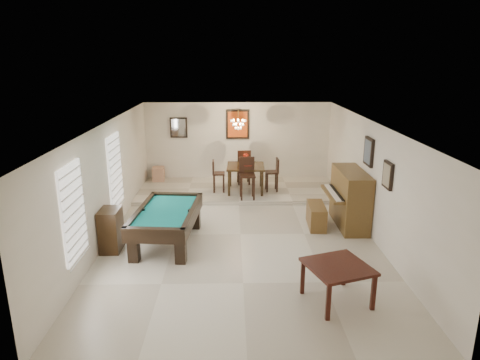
{
  "coord_description": "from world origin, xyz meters",
  "views": [
    {
      "loc": [
        -0.2,
        -9.26,
        4.01
      ],
      "look_at": [
        0.0,
        0.6,
        1.15
      ],
      "focal_mm": 32.0,
      "sensor_mm": 36.0,
      "label": 1
    }
  ],
  "objects_px": {
    "apothecary_chest": "(111,230)",
    "corner_bench": "(158,174)",
    "square_table": "(337,283)",
    "dining_chair_west": "(219,176)",
    "dining_chair_south": "(247,179)",
    "chandelier": "(238,121)",
    "pool_table": "(167,227)",
    "piano_bench": "(316,216)",
    "flower_vase": "(246,157)",
    "dining_table": "(246,176)",
    "dining_chair_east": "(272,175)",
    "upright_piano": "(343,198)",
    "dining_chair_north": "(244,167)"
  },
  "relations": [
    {
      "from": "pool_table",
      "to": "dining_chair_east",
      "type": "xyz_separation_m",
      "value": [
        2.62,
        3.44,
        0.23
      ]
    },
    {
      "from": "upright_piano",
      "to": "dining_table",
      "type": "bearing_deg",
      "value": 133.2
    },
    {
      "from": "apothecary_chest",
      "to": "corner_bench",
      "type": "bearing_deg",
      "value": 87.79
    },
    {
      "from": "flower_vase",
      "to": "dining_chair_east",
      "type": "bearing_deg",
      "value": 0.25
    },
    {
      "from": "square_table",
      "to": "apothecary_chest",
      "type": "distance_m",
      "value": 4.82
    },
    {
      "from": "pool_table",
      "to": "square_table",
      "type": "relative_size",
      "value": 2.37
    },
    {
      "from": "flower_vase",
      "to": "square_table",
      "type": "bearing_deg",
      "value": -77.0
    },
    {
      "from": "dining_chair_north",
      "to": "dining_chair_west",
      "type": "height_order",
      "value": "dining_chair_north"
    },
    {
      "from": "upright_piano",
      "to": "dining_chair_north",
      "type": "relative_size",
      "value": 1.49
    },
    {
      "from": "apothecary_chest",
      "to": "dining_chair_west",
      "type": "xyz_separation_m",
      "value": [
        2.19,
        3.73,
        0.14
      ]
    },
    {
      "from": "pool_table",
      "to": "apothecary_chest",
      "type": "distance_m",
      "value": 1.19
    },
    {
      "from": "pool_table",
      "to": "piano_bench",
      "type": "relative_size",
      "value": 2.34
    },
    {
      "from": "dining_chair_west",
      "to": "square_table",
      "type": "bearing_deg",
      "value": -160.44
    },
    {
      "from": "chandelier",
      "to": "square_table",
      "type": "bearing_deg",
      "value": -75.55
    },
    {
      "from": "upright_piano",
      "to": "square_table",
      "type": "bearing_deg",
      "value": -105.64
    },
    {
      "from": "dining_chair_south",
      "to": "dining_chair_east",
      "type": "height_order",
      "value": "dining_chair_south"
    },
    {
      "from": "chandelier",
      "to": "apothecary_chest",
      "type": "bearing_deg",
      "value": -124.91
    },
    {
      "from": "pool_table",
      "to": "square_table",
      "type": "height_order",
      "value": "pool_table"
    },
    {
      "from": "square_table",
      "to": "apothecary_chest",
      "type": "xyz_separation_m",
      "value": [
        -4.34,
        2.09,
        0.12
      ]
    },
    {
      "from": "dining_chair_north",
      "to": "dining_chair_east",
      "type": "bearing_deg",
      "value": 131.99
    },
    {
      "from": "dining_chair_south",
      "to": "chandelier",
      "type": "distance_m",
      "value": 1.78
    },
    {
      "from": "apothecary_chest",
      "to": "chandelier",
      "type": "bearing_deg",
      "value": 55.09
    },
    {
      "from": "dining_chair_north",
      "to": "chandelier",
      "type": "height_order",
      "value": "chandelier"
    },
    {
      "from": "dining_chair_west",
      "to": "corner_bench",
      "type": "xyz_separation_m",
      "value": [
        -2.0,
        1.24,
        -0.26
      ]
    },
    {
      "from": "piano_bench",
      "to": "pool_table",
      "type": "bearing_deg",
      "value": -165.25
    },
    {
      "from": "dining_chair_west",
      "to": "upright_piano",
      "type": "bearing_deg",
      "value": -128.76
    },
    {
      "from": "pool_table",
      "to": "dining_chair_south",
      "type": "distance_m",
      "value": 3.32
    },
    {
      "from": "upright_piano",
      "to": "dining_table",
      "type": "distance_m",
      "value": 3.36
    },
    {
      "from": "piano_bench",
      "to": "dining_chair_east",
      "type": "relative_size",
      "value": 0.99
    },
    {
      "from": "square_table",
      "to": "upright_piano",
      "type": "relative_size",
      "value": 0.59
    },
    {
      "from": "square_table",
      "to": "flower_vase",
      "type": "xyz_separation_m",
      "value": [
        -1.35,
        5.85,
        0.82
      ]
    },
    {
      "from": "apothecary_chest",
      "to": "dining_table",
      "type": "height_order",
      "value": "dining_table"
    },
    {
      "from": "apothecary_chest",
      "to": "dining_chair_west",
      "type": "height_order",
      "value": "dining_chair_west"
    },
    {
      "from": "pool_table",
      "to": "piano_bench",
      "type": "xyz_separation_m",
      "value": [
        3.49,
        0.92,
        -0.11
      ]
    },
    {
      "from": "piano_bench",
      "to": "chandelier",
      "type": "distance_m",
      "value": 3.83
    },
    {
      "from": "piano_bench",
      "to": "dining_table",
      "type": "bearing_deg",
      "value": 123.14
    },
    {
      "from": "corner_bench",
      "to": "square_table",
      "type": "bearing_deg",
      "value": -59.58
    },
    {
      "from": "dining_chair_east",
      "to": "square_table",
      "type": "bearing_deg",
      "value": 3.52
    },
    {
      "from": "dining_table",
      "to": "apothecary_chest",
      "type": "bearing_deg",
      "value": -128.53
    },
    {
      "from": "upright_piano",
      "to": "piano_bench",
      "type": "bearing_deg",
      "value": -174.1
    },
    {
      "from": "flower_vase",
      "to": "dining_chair_east",
      "type": "relative_size",
      "value": 0.25
    },
    {
      "from": "corner_bench",
      "to": "dining_chair_east",
      "type": "bearing_deg",
      "value": -18.74
    },
    {
      "from": "dining_table",
      "to": "dining_chair_north",
      "type": "distance_m",
      "value": 0.79
    },
    {
      "from": "upright_piano",
      "to": "apothecary_chest",
      "type": "height_order",
      "value": "upright_piano"
    },
    {
      "from": "pool_table",
      "to": "dining_table",
      "type": "distance_m",
      "value": 3.91
    },
    {
      "from": "piano_bench",
      "to": "dining_chair_north",
      "type": "relative_size",
      "value": 0.89
    },
    {
      "from": "flower_vase",
      "to": "dining_chair_south",
      "type": "xyz_separation_m",
      "value": [
        0.02,
        -0.71,
        -0.45
      ]
    },
    {
      "from": "apothecary_chest",
      "to": "dining_chair_south",
      "type": "relative_size",
      "value": 0.79
    },
    {
      "from": "pool_table",
      "to": "dining_chair_west",
      "type": "relative_size",
      "value": 2.41
    },
    {
      "from": "piano_bench",
      "to": "flower_vase",
      "type": "relative_size",
      "value": 3.91
    }
  ]
}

